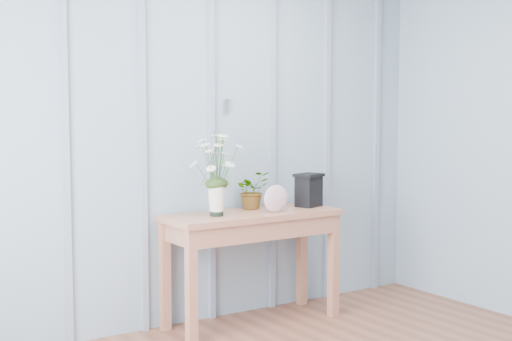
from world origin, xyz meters
TOP-DOWN VIEW (x-y plane):
  - sideboard at (0.42, 1.99)m, footprint 1.20×0.45m
  - daisy_vase at (0.13, 1.97)m, footprint 0.38×0.29m
  - spider_plant at (0.50, 2.12)m, footprint 0.23×0.20m
  - felt_disc_vessel at (0.55, 1.90)m, footprint 0.19×0.06m
  - carved_box at (0.89, 2.00)m, footprint 0.23×0.20m

SIDE VIEW (x-z plane):
  - sideboard at x=0.42m, z-range 0.26..1.01m
  - felt_disc_vessel at x=0.55m, z-range 0.75..0.93m
  - carved_box at x=0.89m, z-range 0.75..0.98m
  - spider_plant at x=0.50m, z-range 0.75..1.01m
  - daisy_vase at x=0.13m, z-range 0.82..1.36m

